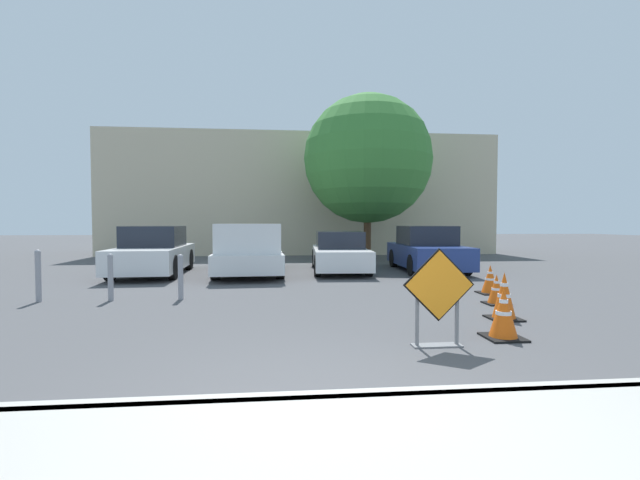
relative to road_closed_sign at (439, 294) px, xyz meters
name	(u,v)px	position (x,y,z in m)	size (l,w,h in m)	color
ground_plane	(289,274)	(-1.76, 8.26, -0.70)	(96.00, 96.00, 0.00)	#4C4C4F
sidewalk_strip	(333,475)	(-1.76, -2.82, -0.63)	(30.04, 2.16, 0.14)	#ADAAA3
curb_lip	(317,402)	(-1.76, -1.74, -0.63)	(30.04, 0.20, 0.14)	#ADAAA3
road_closed_sign	(439,294)	(0.00, 0.00, 0.00)	(0.96, 0.20, 1.31)	black
traffic_cone_nearest	(503,314)	(1.08, 0.32, -0.35)	(0.52, 0.52, 0.72)	black
traffic_cone_second	(504,296)	(1.72, 1.47, -0.31)	(0.51, 0.51, 0.80)	black
traffic_cone_third	(496,290)	(2.27, 2.77, -0.41)	(0.45, 0.45, 0.61)	black
traffic_cone_fourth	(490,280)	(2.79, 4.02, -0.38)	(0.52, 0.52, 0.66)	black
parked_car_nearest	(154,252)	(-6.03, 8.62, 0.01)	(2.05, 4.58, 1.54)	white
pickup_truck	(249,252)	(-3.02, 8.28, 0.03)	(2.25, 5.21, 1.61)	silver
parked_car_second	(339,253)	(-0.03, 8.93, -0.07)	(1.98, 4.47, 1.35)	white
parked_car_third	(427,250)	(2.97, 8.80, 0.00)	(2.07, 4.36, 1.53)	navy
bollard_nearest	(181,276)	(-4.17, 3.93, -0.19)	(0.12, 0.12, 0.97)	gray
bollard_second	(111,276)	(-5.60, 3.93, -0.17)	(0.12, 0.12, 1.00)	gray
bollard_third	(38,274)	(-7.04, 3.93, -0.13)	(0.12, 0.12, 1.09)	gray
building_facade_backdrop	(301,196)	(-0.82, 18.66, 2.44)	(20.41, 5.00, 6.27)	beige
street_tree_behind_lot	(368,159)	(1.82, 13.16, 3.73)	(5.59, 5.59, 7.23)	#513823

